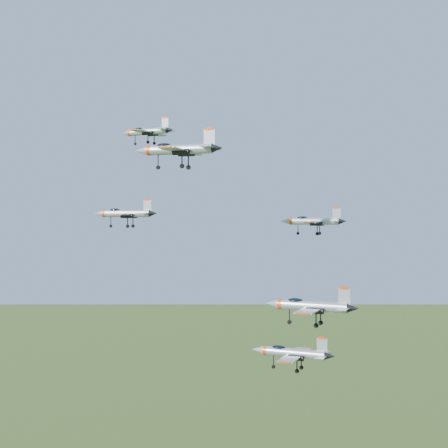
% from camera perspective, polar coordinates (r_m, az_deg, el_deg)
% --- Properties ---
extents(jet_lead, '(12.56, 10.53, 3.36)m').
position_cam_1_polar(jet_lead, '(128.12, -7.13, 8.39)').
color(jet_lead, '#999DA5').
extents(jet_left_high, '(11.79, 9.69, 3.16)m').
position_cam_1_polar(jet_left_high, '(107.81, -9.10, 0.97)').
color(jet_left_high, '#999DA5').
extents(jet_right_high, '(13.83, 11.35, 3.71)m').
position_cam_1_polar(jet_right_high, '(91.85, -4.33, 6.83)').
color(jet_right_high, '#999DA5').
extents(jet_left_low, '(11.35, 9.36, 3.04)m').
position_cam_1_polar(jet_left_low, '(106.34, 8.06, 0.27)').
color(jet_left_low, '#999DA5').
extents(jet_right_low, '(13.70, 11.38, 3.66)m').
position_cam_1_polar(jet_right_low, '(89.71, 7.82, -7.40)').
color(jet_right_low, '#999DA5').
extents(jet_trail, '(13.60, 11.28, 3.63)m').
position_cam_1_polar(jet_trail, '(100.38, 6.17, -11.60)').
color(jet_trail, '#999DA5').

